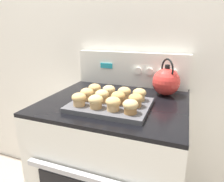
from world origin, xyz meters
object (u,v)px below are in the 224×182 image
at_px(stove_range, 115,169).
at_px(muffin_r1_c0, 87,94).
at_px(muffin_pan, 110,105).
at_px(muffin_r2_c3, 139,94).
at_px(muffin_r0_c1, 96,101).
at_px(muffin_r0_c3, 130,106).
at_px(tea_kettle, 166,81).
at_px(muffin_r0_c0, 79,99).
at_px(muffin_r2_c2, 124,93).
at_px(muffin_r1_c3, 136,100).
at_px(muffin_r2_c0, 95,89).
at_px(muffin_r2_c1, 109,91).
at_px(muffin_r1_c1, 102,96).
at_px(muffin_r1_c2, 118,97).
at_px(muffin_r0_c2, 113,103).

bearing_deg(stove_range, muffin_r1_c0, -136.23).
relative_size(muffin_pan, muffin_r2_c3, 5.58).
bearing_deg(stove_range, muffin_r0_c1, -98.40).
relative_size(muffin_r0_c3, tea_kettle, 0.32).
distance_m(muffin_pan, muffin_r1_c0, 0.13).
xyz_separation_m(muffin_r0_c0, muffin_r2_c2, (0.17, 0.16, 0.00)).
relative_size(muffin_r0_c0, muffin_r1_c3, 1.00).
distance_m(muffin_r1_c0, muffin_r2_c0, 0.09).
bearing_deg(stove_range, muffin_r0_c3, -55.24).
relative_size(muffin_r0_c0, tea_kettle, 0.32).
distance_m(muffin_r0_c0, muffin_r2_c1, 0.19).
xyz_separation_m(muffin_r1_c1, muffin_r1_c2, (0.08, 0.00, 0.00)).
distance_m(stove_range, muffin_r2_c2, 0.50).
relative_size(muffin_r0_c0, muffin_r2_c0, 1.00).
height_order(muffin_r1_c0, muffin_r1_c1, same).
bearing_deg(muffin_r0_c0, muffin_r1_c1, 46.01).
bearing_deg(muffin_r1_c3, muffin_r0_c1, -153.66).
bearing_deg(muffin_r0_c3, muffin_r0_c2, 176.44).
height_order(muffin_r1_c2, muffin_r2_c2, same).
bearing_deg(muffin_r0_c0, muffin_r1_c2, 27.16).
relative_size(muffin_r0_c0, muffin_r1_c1, 1.00).
bearing_deg(stove_range, muffin_r2_c2, -24.88).
distance_m(muffin_r0_c2, muffin_r2_c3, 0.18).
relative_size(muffin_pan, muffin_r0_c0, 5.58).
xyz_separation_m(muffin_r0_c2, muffin_r1_c3, (0.08, 0.08, 0.00)).
bearing_deg(muffin_r1_c0, muffin_r2_c1, 45.79).
bearing_deg(muffin_r1_c2, muffin_r0_c2, -86.99).
xyz_separation_m(stove_range, muffin_r0_c3, (0.13, -0.19, 0.50)).
bearing_deg(tea_kettle, muffin_r2_c2, -131.93).
relative_size(muffin_r0_c1, muffin_r1_c1, 1.00).
bearing_deg(stove_range, tea_kettle, 36.81).
distance_m(muffin_r1_c3, muffin_r2_c0, 0.26).
relative_size(stove_range, muffin_r1_c2, 13.36).
height_order(muffin_pan, muffin_r1_c2, muffin_r1_c2).
height_order(muffin_r0_c1, muffin_r1_c1, same).
xyz_separation_m(muffin_r1_c1, muffin_r2_c1, (0.00, 0.08, 0.00)).
bearing_deg(tea_kettle, muffin_pan, -128.57).
distance_m(muffin_pan, muffin_r2_c3, 0.15).
xyz_separation_m(muffin_r0_c1, tea_kettle, (0.27, 0.37, 0.03)).
height_order(muffin_pan, muffin_r1_c3, muffin_r1_c3).
bearing_deg(muffin_r0_c0, muffin_r0_c3, -0.75).
xyz_separation_m(muffin_r1_c3, tea_kettle, (0.10, 0.29, 0.03)).
xyz_separation_m(muffin_r0_c2, muffin_r2_c0, (-0.17, 0.17, 0.00)).
relative_size(stove_range, muffin_r1_c0, 13.36).
bearing_deg(muffin_pan, muffin_r0_c3, -34.85).
relative_size(muffin_pan, tea_kettle, 1.78).
xyz_separation_m(muffin_r1_c2, muffin_r2_c3, (0.08, 0.08, 0.00)).
xyz_separation_m(muffin_r2_c0, muffin_r2_c3, (0.24, -0.00, 0.00)).
relative_size(stove_range, muffin_pan, 2.40).
height_order(stove_range, muffin_r2_c3, muffin_r2_c3).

